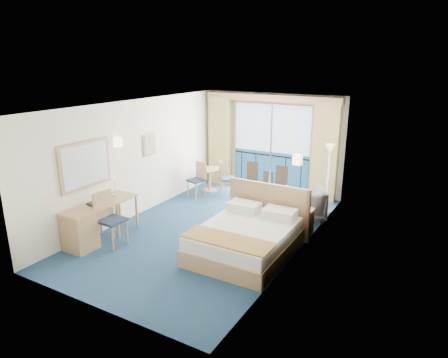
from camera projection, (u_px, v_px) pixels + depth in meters
floor at (210, 230)px, 8.68m from camera, size 6.50×6.50×0.00m
room_walls at (209, 150)px, 8.16m from camera, size 4.04×6.54×2.72m
balcony_door at (271, 150)px, 11.02m from camera, size 2.36×0.03×2.52m
curtain_left at (220, 141)px, 11.60m from camera, size 0.65×0.22×2.55m
curtain_right at (325, 153)px, 10.12m from camera, size 0.65×0.22×2.55m
pelmet at (271, 98)px, 10.51m from camera, size 3.80×0.25×0.18m
mirror at (85, 165)px, 7.92m from camera, size 0.05×1.25×0.95m
wall_print at (149, 145)px, 9.53m from camera, size 0.04×0.42×0.52m
sconce_left at (118, 142)px, 8.57m from camera, size 0.18×0.18×0.18m
sconce_right at (297, 160)px, 7.09m from camera, size 0.18×0.18×0.18m
bed at (247, 238)px, 7.57m from camera, size 1.79×2.13×1.12m
nightstand at (302, 221)px, 8.45m from camera, size 0.42×0.40×0.55m
phone at (305, 207)px, 8.38m from camera, size 0.21×0.18×0.08m
armchair at (305, 204)px, 9.17m from camera, size 1.12×1.12×0.75m
floor_lamp at (329, 161)px, 9.29m from camera, size 0.23×0.23×1.68m
desk at (84, 227)px, 7.78m from camera, size 0.57×1.65×0.77m
desk_chair at (108, 215)px, 7.86m from camera, size 0.49×0.48×1.08m
folder at (95, 204)px, 7.95m from camera, size 0.31×0.25×0.03m
desk_lamp at (114, 182)px, 8.39m from camera, size 0.11×0.11×0.41m
round_table at (209, 174)px, 11.13m from camera, size 0.71×0.71×0.64m
table_chair_a at (225, 176)px, 10.80m from camera, size 0.57×0.57×0.93m
table_chair_b at (198, 177)px, 10.74m from camera, size 0.49×0.49×0.92m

